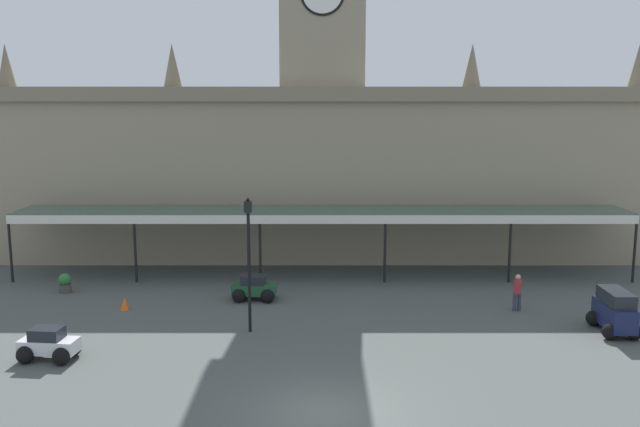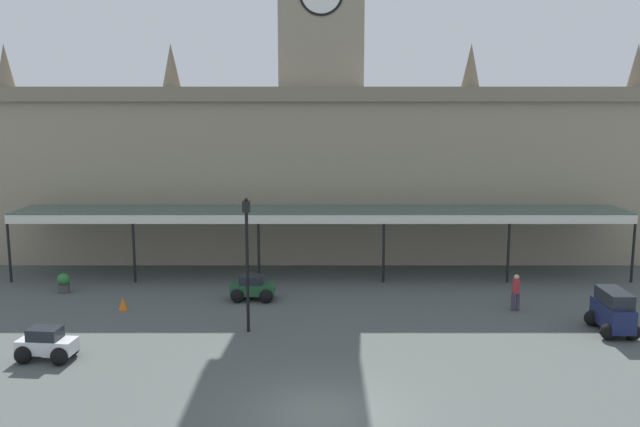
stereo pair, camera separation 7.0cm
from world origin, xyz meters
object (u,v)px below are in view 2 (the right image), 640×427
at_px(pedestrian_beside_cars, 514,291).
at_px(traffic_cone, 122,304).
at_px(planter_by_canopy, 62,283).
at_px(car_green_sedan, 251,289).
at_px(car_white_sedan, 45,346).
at_px(victorian_lamppost, 246,250).
at_px(car_navy_van, 611,313).

xyz_separation_m(pedestrian_beside_cars, traffic_cone, (-17.56, 0.13, -0.62)).
relative_size(pedestrian_beside_cars, planter_by_canopy, 1.74).
height_order(car_green_sedan, planter_by_canopy, car_green_sedan).
bearing_deg(car_green_sedan, car_white_sedan, -131.87).
height_order(pedestrian_beside_cars, victorian_lamppost, victorian_lamppost).
bearing_deg(victorian_lamppost, car_green_sedan, 93.31).
distance_m(car_navy_van, pedestrian_beside_cars, 4.22).
height_order(pedestrian_beside_cars, planter_by_canopy, pedestrian_beside_cars).
bearing_deg(traffic_cone, pedestrian_beside_cars, -0.42).
xyz_separation_m(car_green_sedan, car_navy_van, (14.97, -4.59, 0.30)).
bearing_deg(pedestrian_beside_cars, traffic_cone, 179.58).
distance_m(car_white_sedan, planter_by_canopy, 9.12).
relative_size(car_white_sedan, pedestrian_beside_cars, 1.27).
bearing_deg(planter_by_canopy, pedestrian_beside_cars, -7.85).
distance_m(pedestrian_beside_cars, traffic_cone, 17.57).
height_order(traffic_cone, planter_by_canopy, planter_by_canopy).
xyz_separation_m(car_white_sedan, car_green_sedan, (6.70, 7.48, 0.00)).
xyz_separation_m(car_white_sedan, traffic_cone, (1.03, 5.91, -0.21)).
bearing_deg(pedestrian_beside_cars, victorian_lamppost, -166.63).
bearing_deg(planter_by_canopy, car_white_sedan, -72.91).
bearing_deg(planter_by_canopy, car_green_sedan, -7.52).
xyz_separation_m(car_green_sedan, traffic_cone, (-5.67, -1.57, -0.21)).
relative_size(pedestrian_beside_cars, victorian_lamppost, 0.30).
height_order(car_navy_van, planter_by_canopy, car_navy_van).
bearing_deg(car_white_sedan, car_navy_van, 7.59).
height_order(car_green_sedan, victorian_lamppost, victorian_lamppost).
relative_size(car_white_sedan, car_green_sedan, 1.02).
xyz_separation_m(car_green_sedan, pedestrian_beside_cars, (11.89, -1.70, 0.41)).
bearing_deg(victorian_lamppost, car_white_sedan, -156.59).
bearing_deg(car_white_sedan, car_green_sedan, 48.13).
bearing_deg(traffic_cone, car_white_sedan, -99.91).
relative_size(car_green_sedan, traffic_cone, 3.60).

